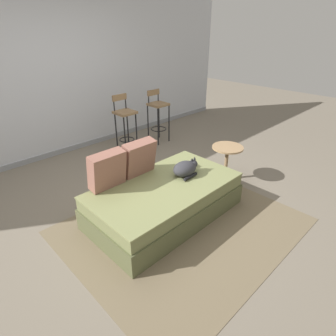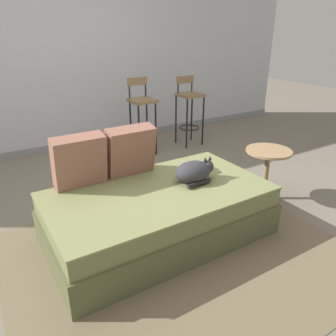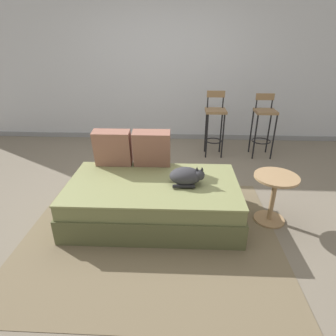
{
  "view_description": "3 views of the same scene",
  "coord_description": "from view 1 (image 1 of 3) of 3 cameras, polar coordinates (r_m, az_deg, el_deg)",
  "views": [
    {
      "loc": [
        -1.91,
        -2.41,
        2.08
      ],
      "look_at": [
        0.15,
        -0.3,
        0.55
      ],
      "focal_mm": 30.0,
      "sensor_mm": 36.0,
      "label": 1
    },
    {
      "loc": [
        -1.15,
        -2.41,
        1.61
      ],
      "look_at": [
        0.15,
        -0.3,
        0.55
      ],
      "focal_mm": 35.0,
      "sensor_mm": 36.0,
      "label": 2
    },
    {
      "loc": [
        0.27,
        -2.93,
        1.79
      ],
      "look_at": [
        0.15,
        -0.3,
        0.55
      ],
      "focal_mm": 30.0,
      "sensor_mm": 36.0,
      "label": 3
    }
  ],
  "objects": [
    {
      "name": "ground_plane",
      "position": [
        3.72,
        -4.93,
        -6.75
      ],
      "size": [
        16.0,
        16.0,
        0.0
      ],
      "primitive_type": "plane",
      "color": "slate",
      "rests_on": "ground"
    },
    {
      "name": "wall_back_panel",
      "position": [
        5.1,
        -22.72,
        16.6
      ],
      "size": [
        8.0,
        0.1,
        2.6
      ],
      "primitive_type": "cube",
      "color": "silver",
      "rests_on": "ground"
    },
    {
      "name": "throw_pillow_middle",
      "position": [
        3.37,
        -5.94,
        2.07
      ],
      "size": [
        0.41,
        0.22,
        0.43
      ],
      "color": "#936051",
      "rests_on": "couch"
    },
    {
      "name": "bar_stool_by_doorway",
      "position": [
        5.41,
        -2.09,
        11.33
      ],
      "size": [
        0.32,
        0.32,
        0.98
      ],
      "color": "black",
      "rests_on": "ground"
    },
    {
      "name": "couch",
      "position": [
        3.34,
        -0.65,
        -6.43
      ],
      "size": [
        1.78,
        1.01,
        0.43
      ],
      "color": "brown",
      "rests_on": "ground"
    },
    {
      "name": "cat",
      "position": [
        3.4,
        3.6,
        -0.06
      ],
      "size": [
        0.36,
        0.26,
        0.2
      ],
      "color": "#333338",
      "rests_on": "couch"
    },
    {
      "name": "wall_baseboard_trim",
      "position": [
        5.39,
        -20.12,
        3.45
      ],
      "size": [
        8.0,
        0.02,
        0.09
      ],
      "primitive_type": "cube",
      "color": "gray",
      "rests_on": "ground"
    },
    {
      "name": "side_table",
      "position": [
        4.13,
        11.82,
        1.91
      ],
      "size": [
        0.44,
        0.44,
        0.53
      ],
      "color": "tan",
      "rests_on": "ground"
    },
    {
      "name": "bar_stool_near_window",
      "position": [
        4.94,
        -8.74,
        9.71
      ],
      "size": [
        0.32,
        0.32,
        1.02
      ],
      "color": "black",
      "rests_on": "ground"
    },
    {
      "name": "area_rug",
      "position": [
        3.3,
        3.05,
        -11.59
      ],
      "size": [
        2.48,
        2.1,
        0.01
      ],
      "primitive_type": "cube",
      "color": "#75664C",
      "rests_on": "ground"
    },
    {
      "name": "throw_pillow_corner",
      "position": [
        3.14,
        -12.21,
        -0.44
      ],
      "size": [
        0.41,
        0.21,
        0.43
      ],
      "color": "#936051",
      "rests_on": "couch"
    }
  ]
}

